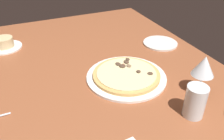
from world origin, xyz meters
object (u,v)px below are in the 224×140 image
object	(u,v)px
wine_glass_far	(204,67)
side_plate	(160,43)
pizza_main	(126,75)
ramekin_on_saucer	(4,44)
water_glass	(195,103)

from	to	relation	value
wine_glass_far	side_plate	size ratio (longest dim) A/B	0.85
pizza_main	ramekin_on_saucer	distance (cm)	66.73
pizza_main	wine_glass_far	size ratio (longest dim) A/B	2.18
water_glass	wine_glass_far	bearing A→B (deg)	-48.66
pizza_main	ramekin_on_saucer	size ratio (longest dim) A/B	2.01
water_glass	side_plate	xyz separation A→B (cm)	(50.15, -20.55, -4.45)
pizza_main	side_plate	size ratio (longest dim) A/B	1.84
side_plate	wine_glass_far	bearing A→B (deg)	166.52
ramekin_on_saucer	wine_glass_far	xyz separation A→B (cm)	(-68.82, -65.86, 8.68)
wine_glass_far	water_glass	bearing A→B (deg)	131.34
wine_glass_far	side_plate	bearing A→B (deg)	-13.48
pizza_main	water_glass	world-z (taller)	water_glass
wine_glass_far	water_glass	distance (cm)	15.61
pizza_main	water_glass	distance (cm)	30.79
ramekin_on_saucer	wine_glass_far	size ratio (longest dim) A/B	1.08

